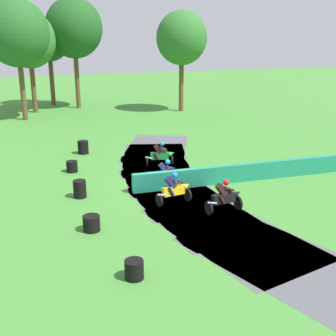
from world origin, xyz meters
TOP-DOWN VIEW (x-y plane):
  - ground_plane at (0.00, 0.00)m, footprint 120.00×120.00m
  - track_asphalt at (0.67, -0.03)m, footprint 7.13×23.19m
  - safety_barrier at (4.75, -0.21)m, footprint 13.22×0.87m
  - motorcycle_lead_green at (0.76, 3.64)m, footprint 1.71×1.03m
  - motorcycle_chase_red at (-0.08, 0.25)m, footprint 1.70×0.84m
  - motorcycle_trailing_yellow at (-0.44, -1.74)m, footprint 1.68×0.88m
  - motorcycle_fourth_black at (1.20, -3.32)m, footprint 1.68×0.77m
  - tire_stack_near at (-2.92, 7.71)m, footprint 0.65×0.65m
  - tire_stack_mid_a at (-4.07, 4.25)m, footprint 0.59×0.59m
  - tire_stack_mid_b at (-4.24, 0.35)m, footprint 0.58×0.58m
  - tire_stack_far at (-4.36, -3.27)m, footprint 0.64×0.64m
  - tire_stack_extra_a at (-3.73, -7.00)m, footprint 0.59×0.59m
  - tree_far_left at (-2.80, 27.31)m, footprint 4.07×4.07m
  - tree_far_right at (-5.85, 20.24)m, footprint 5.19×5.19m
  - tree_mid_rise at (8.30, 19.81)m, footprint 4.62×4.62m
  - tree_behind_barrier at (-0.63, 24.78)m, footprint 5.33×5.33m
  - tree_distant at (-4.81, 23.69)m, footprint 4.75×4.75m

SIDE VIEW (x-z plane):
  - ground_plane at x=0.00m, z-range 0.00..0.00m
  - track_asphalt at x=0.67m, z-range 0.00..0.01m
  - tire_stack_far at x=-4.36m, z-range 0.00..0.60m
  - tire_stack_mid_a at x=-4.07m, z-range 0.00..0.60m
  - tire_stack_extra_a at x=-3.73m, z-range 0.00..0.60m
  - tire_stack_near at x=-2.92m, z-range 0.00..0.80m
  - tire_stack_mid_b at x=-4.24m, z-range 0.00..0.80m
  - safety_barrier at x=4.75m, z-range 0.00..0.90m
  - motorcycle_chase_red at x=-0.08m, z-range -0.06..1.37m
  - motorcycle_trailing_yellow at x=-0.44m, z-range -0.06..1.37m
  - motorcycle_fourth_black at x=1.20m, z-range -0.05..1.37m
  - motorcycle_lead_green at x=0.76m, z-range -0.05..1.37m
  - tree_far_left at x=-2.80m, z-range 2.13..10.76m
  - tree_distant at x=-4.81m, z-range 1.98..10.97m
  - tree_mid_rise at x=8.30m, z-range 2.08..11.18m
  - tree_far_right at x=-5.85m, z-range 2.16..11.98m
  - tree_behind_barrier at x=-0.63m, z-range 2.34..12.69m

